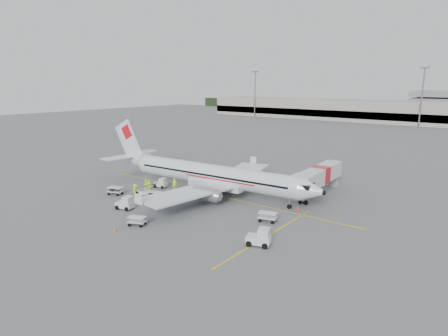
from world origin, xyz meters
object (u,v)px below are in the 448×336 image
(aircraft, at_px, (213,161))
(tug_mid, at_px, (125,203))
(jet_bridge, at_px, (320,181))
(tug_aft, at_px, (161,183))
(belt_loader, at_px, (146,187))
(tug_fore, at_px, (259,237))

(aircraft, relative_size, tug_mid, 15.98)
(jet_bridge, distance_m, tug_mid, 28.21)
(tug_mid, distance_m, tug_aft, 10.94)
(belt_loader, xyz_separation_m, tug_fore, (22.62, -4.75, -0.28))
(tug_mid, bearing_deg, belt_loader, 99.57)
(aircraft, bearing_deg, tug_aft, -169.40)
(belt_loader, distance_m, tug_mid, 6.42)
(aircraft, bearing_deg, tug_fore, -40.62)
(belt_loader, relative_size, tug_fore, 1.85)
(jet_bridge, distance_m, tug_aft, 24.71)
(tug_mid, bearing_deg, jet_bridge, 37.89)
(jet_bridge, bearing_deg, aircraft, -145.08)
(aircraft, distance_m, jet_bridge, 16.17)
(jet_bridge, height_order, belt_loader, jet_bridge)
(jet_bridge, relative_size, tug_fore, 6.57)
(aircraft, height_order, belt_loader, aircraft)
(aircraft, bearing_deg, belt_loader, -142.20)
(aircraft, xyz_separation_m, belt_loader, (-7.37, -6.59, -3.82))
(jet_bridge, xyz_separation_m, tug_aft, (-21.63, -11.88, -1.34))
(tug_mid, height_order, tug_aft, tug_mid)
(tug_mid, bearing_deg, tug_aft, 98.22)
(aircraft, xyz_separation_m, tug_fore, (15.25, -11.34, -4.10))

